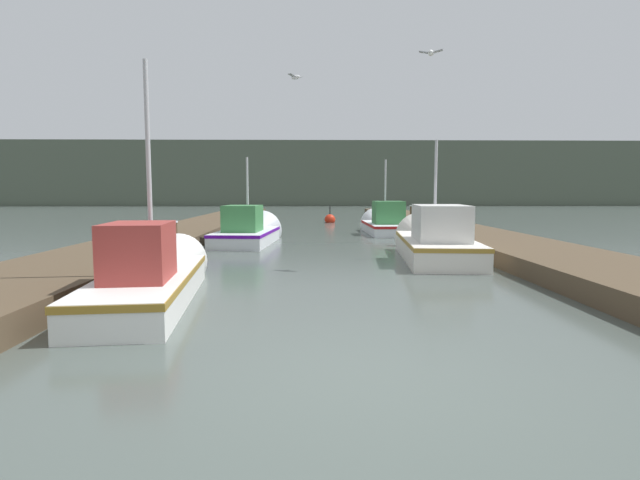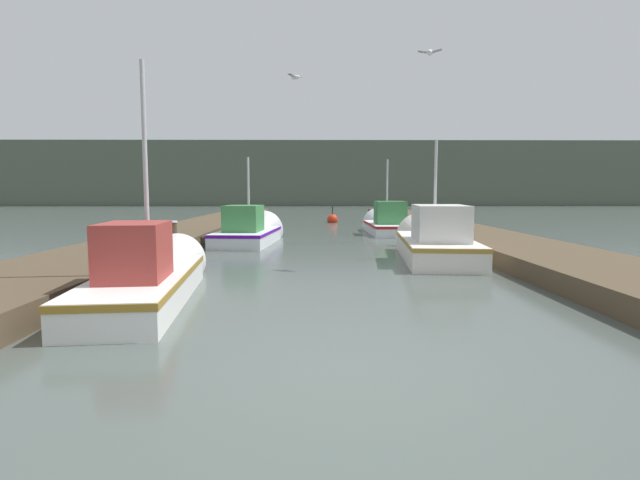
% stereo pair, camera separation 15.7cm
% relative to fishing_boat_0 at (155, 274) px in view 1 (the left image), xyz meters
% --- Properties ---
extents(ground_plane, '(200.00, 200.00, 0.00)m').
position_rel_fishing_boat_0_xyz_m(ground_plane, '(3.24, -4.06, -0.40)').
color(ground_plane, '#47514C').
extents(dock_left, '(2.79, 40.00, 0.42)m').
position_rel_fishing_boat_0_xyz_m(dock_left, '(-2.22, 11.94, -0.18)').
color(dock_left, '#4C3D2B').
rests_on(dock_left, ground_plane).
extents(dock_right, '(2.79, 40.00, 0.42)m').
position_rel_fishing_boat_0_xyz_m(dock_right, '(8.70, 11.94, -0.18)').
color(dock_right, '#4C3D2B').
rests_on(dock_right, ground_plane).
extents(distant_shore_ridge, '(120.00, 16.00, 7.95)m').
position_rel_fishing_boat_0_xyz_m(distant_shore_ridge, '(3.24, 59.96, 3.58)').
color(distant_shore_ridge, '#4C5647').
rests_on(distant_shore_ridge, ground_plane).
extents(fishing_boat_0, '(1.90, 5.68, 4.45)m').
position_rel_fishing_boat_0_xyz_m(fishing_boat_0, '(0.00, 0.00, 0.00)').
color(fishing_boat_0, silver).
rests_on(fishing_boat_0, ground_plane).
extents(fishing_boat_1, '(2.28, 6.19, 3.80)m').
position_rel_fishing_boat_0_xyz_m(fishing_boat_1, '(6.28, 5.31, 0.08)').
color(fishing_boat_1, silver).
rests_on(fishing_boat_1, ground_plane).
extents(fishing_boat_2, '(2.15, 5.20, 3.63)m').
position_rel_fishing_boat_0_xyz_m(fishing_boat_2, '(0.59, 9.37, -0.00)').
color(fishing_boat_2, silver).
rests_on(fishing_boat_2, ground_plane).
extents(fishing_boat_3, '(1.73, 5.34, 3.80)m').
position_rel_fishing_boat_0_xyz_m(fishing_boat_3, '(6.13, 13.61, 0.00)').
color(fishing_boat_3, silver).
rests_on(fishing_boat_3, ground_plane).
extents(mooring_piling_0, '(0.27, 0.27, 1.11)m').
position_rel_fishing_boat_0_xyz_m(mooring_piling_0, '(-0.74, 3.94, 0.16)').
color(mooring_piling_0, '#473523').
rests_on(mooring_piling_0, ground_plane).
extents(mooring_piling_1, '(0.35, 0.35, 1.04)m').
position_rel_fishing_boat_0_xyz_m(mooring_piling_1, '(7.40, 17.08, 0.13)').
color(mooring_piling_1, '#473523').
rests_on(mooring_piling_1, ground_plane).
extents(mooring_piling_2, '(0.26, 0.26, 1.23)m').
position_rel_fishing_boat_0_xyz_m(mooring_piling_2, '(7.40, 13.48, 0.23)').
color(mooring_piling_2, '#473523').
rests_on(mooring_piling_2, ground_plane).
extents(mooring_piling_3, '(0.26, 0.26, 1.01)m').
position_rel_fishing_boat_0_xyz_m(mooring_piling_3, '(-0.93, 3.08, 0.12)').
color(mooring_piling_3, '#473523').
rests_on(mooring_piling_3, ground_plane).
extents(channel_buoy, '(0.64, 0.64, 1.14)m').
position_rel_fishing_boat_0_xyz_m(channel_buoy, '(3.98, 20.56, -0.22)').
color(channel_buoy, red).
rests_on(channel_buoy, ground_plane).
extents(seagull_lead, '(0.56, 0.31, 0.12)m').
position_rel_fishing_boat_0_xyz_m(seagull_lead, '(5.60, 3.12, 4.69)').
color(seagull_lead, white).
extents(seagull_1, '(0.42, 0.51, 0.12)m').
position_rel_fishing_boat_0_xyz_m(seagull_1, '(2.38, 5.53, 4.65)').
color(seagull_1, white).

